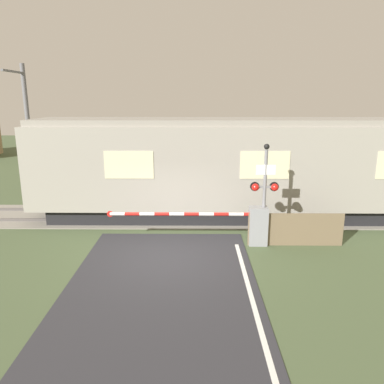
% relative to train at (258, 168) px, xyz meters
% --- Properties ---
extents(ground_plane, '(80.00, 80.00, 0.00)m').
position_rel_train_xyz_m(ground_plane, '(-3.36, -4.10, -2.04)').
color(ground_plane, '#475638').
extents(track_bed, '(36.00, 3.20, 0.13)m').
position_rel_train_xyz_m(track_bed, '(-3.36, 0.00, -2.02)').
color(track_bed, gray).
rests_on(track_bed, ground_plane).
extents(train, '(17.82, 2.93, 3.99)m').
position_rel_train_xyz_m(train, '(0.00, 0.00, 0.00)').
color(train, black).
rests_on(train, ground_plane).
extents(crossing_barrier, '(5.28, 0.44, 1.29)m').
position_rel_train_xyz_m(crossing_barrier, '(-0.79, -3.03, -1.33)').
color(crossing_barrier, gray).
rests_on(crossing_barrier, ground_plane).
extents(signal_post, '(0.93, 0.26, 3.36)m').
position_rel_train_xyz_m(signal_post, '(-0.26, -3.01, -0.12)').
color(signal_post, gray).
rests_on(signal_post, ground_plane).
extents(catenary_pole, '(0.20, 1.90, 6.21)m').
position_rel_train_xyz_m(catenary_pole, '(-9.96, 2.00, 1.21)').
color(catenary_pole, slate).
rests_on(catenary_pole, ground_plane).
extents(roadside_fence, '(3.12, 0.06, 1.10)m').
position_rel_train_xyz_m(roadside_fence, '(0.80, -3.10, -1.49)').
color(roadside_fence, '#726047').
rests_on(roadside_fence, ground_plane).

